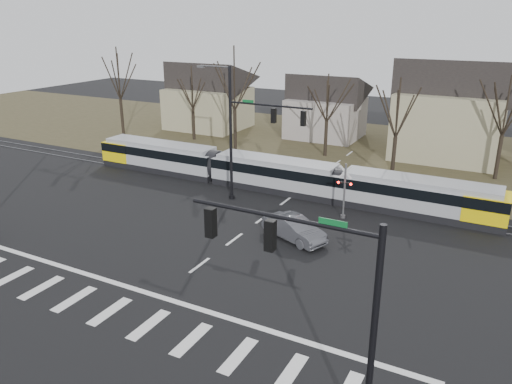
% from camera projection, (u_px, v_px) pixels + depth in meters
% --- Properties ---
extents(ground, '(140.00, 140.00, 0.00)m').
position_uv_depth(ground, '(179.00, 281.00, 27.08)').
color(ground, black).
extents(grass_verge, '(140.00, 28.00, 0.01)m').
position_uv_depth(grass_verge, '(355.00, 149.00, 53.76)').
color(grass_verge, '#38331E').
rests_on(grass_verge, ground).
extents(crosswalk, '(27.00, 2.60, 0.01)m').
position_uv_depth(crosswalk, '(129.00, 318.00, 23.74)').
color(crosswalk, silver).
rests_on(crosswalk, ground).
extents(stop_line, '(28.00, 0.35, 0.01)m').
position_uv_depth(stop_line, '(158.00, 296.00, 25.57)').
color(stop_line, silver).
rests_on(stop_line, ground).
extents(lane_dashes, '(0.18, 30.00, 0.01)m').
position_uv_depth(lane_dashes, '(296.00, 193.00, 40.42)').
color(lane_dashes, silver).
rests_on(lane_dashes, ground).
extents(rail_pair, '(90.00, 1.52, 0.06)m').
position_uv_depth(rail_pair, '(295.00, 194.00, 40.24)').
color(rail_pair, '#59595E').
rests_on(rail_pair, ground).
extents(tram, '(35.08, 2.60, 2.66)m').
position_uv_depth(tram, '(274.00, 173.00, 40.81)').
color(tram, gray).
rests_on(tram, ground).
extents(sedan, '(4.81, 5.71, 1.51)m').
position_uv_depth(sedan, '(294.00, 228.00, 31.85)').
color(sedan, '#46474D').
rests_on(sedan, ground).
extents(signal_pole_near_right, '(6.72, 0.44, 8.00)m').
position_uv_depth(signal_pole_near_right, '(317.00, 295.00, 15.90)').
color(signal_pole_near_right, black).
rests_on(signal_pole_near_right, ground).
extents(signal_pole_far, '(9.28, 0.44, 10.20)m').
position_uv_depth(signal_pole_far, '(249.00, 129.00, 36.66)').
color(signal_pole_far, black).
rests_on(signal_pole_far, ground).
extents(rail_crossing_signal, '(1.08, 0.36, 4.00)m').
position_uv_depth(rail_crossing_signal, '(344.00, 193.00, 34.92)').
color(rail_crossing_signal, '#59595B').
rests_on(rail_crossing_signal, ground).
extents(tree_row, '(59.20, 7.20, 10.00)m').
position_uv_depth(tree_row, '(360.00, 114.00, 46.21)').
color(tree_row, black).
rests_on(tree_row, ground).
extents(house_a, '(9.72, 8.64, 8.60)m').
position_uv_depth(house_a, '(208.00, 93.00, 62.73)').
color(house_a, gray).
rests_on(house_a, ground).
extents(house_b, '(8.64, 7.56, 7.65)m').
position_uv_depth(house_b, '(326.00, 103.00, 57.97)').
color(house_b, gray).
rests_on(house_b, ground).
extents(house_c, '(10.80, 8.64, 10.10)m').
position_uv_depth(house_c, '(451.00, 106.00, 48.89)').
color(house_c, gray).
rests_on(house_c, ground).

